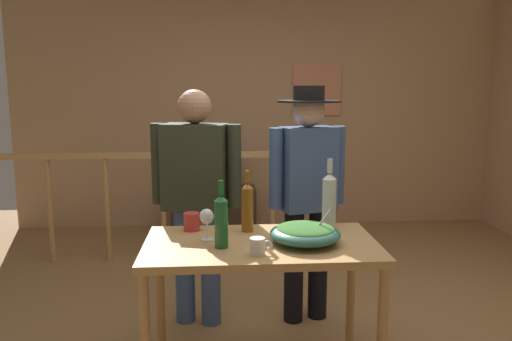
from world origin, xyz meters
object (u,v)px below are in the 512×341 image
(flat_screen_tv, at_px, (213,164))
(wine_glass, at_px, (207,218))
(wine_bottle_amber, at_px, (247,206))
(mug_red, at_px, (192,222))
(wine_bottle_clear, at_px, (329,199))
(stair_railing, at_px, (214,190))
(salad_bowl, at_px, (305,233))
(wine_bottle_green, at_px, (221,220))
(mug_white, at_px, (258,246))
(person_standing_right, at_px, (307,186))
(serving_table, at_px, (261,259))
(framed_picture, at_px, (317,90))
(tv_console, at_px, (214,210))
(person_standing_left, at_px, (196,189))

(flat_screen_tv, xyz_separation_m, wine_glass, (0.01, -2.78, 0.14))
(wine_glass, height_order, wine_bottle_amber, wine_bottle_amber)
(flat_screen_tv, height_order, wine_bottle_amber, wine_bottle_amber)
(mug_red, bearing_deg, wine_bottle_clear, 0.75)
(stair_railing, height_order, mug_red, stair_railing)
(salad_bowl, height_order, mug_red, salad_bowl)
(wine_bottle_green, bearing_deg, mug_white, -35.40)
(wine_glass, relative_size, person_standing_right, 0.11)
(mug_red, bearing_deg, salad_bowl, -24.67)
(flat_screen_tv, xyz_separation_m, person_standing_right, (0.65, -2.10, 0.17))
(stair_railing, xyz_separation_m, wine_bottle_green, (0.06, -2.08, 0.28))
(serving_table, xyz_separation_m, wine_bottle_amber, (-0.06, 0.20, 0.24))
(person_standing_right, bearing_deg, wine_bottle_amber, 36.16)
(framed_picture, xyz_separation_m, wine_glass, (-1.16, -3.10, -0.63))
(wine_glass, xyz_separation_m, person_standing_right, (0.64, 0.68, 0.03))
(flat_screen_tv, bearing_deg, salad_bowl, -79.91)
(wine_bottle_clear, xyz_separation_m, mug_white, (-0.44, -0.45, -0.12))
(flat_screen_tv, relative_size, wine_bottle_green, 1.76)
(framed_picture, relative_size, flat_screen_tv, 0.95)
(tv_console, distance_m, mug_white, 3.13)
(wine_bottle_amber, bearing_deg, person_standing_left, 119.89)
(serving_table, bearing_deg, flat_screen_tv, 95.73)
(framed_picture, bearing_deg, wine_bottle_green, -108.50)
(mug_white, relative_size, person_standing_right, 0.07)
(mug_red, bearing_deg, stair_railing, 86.80)
(serving_table, xyz_separation_m, mug_red, (-0.37, 0.24, 0.14))
(tv_console, xyz_separation_m, flat_screen_tv, (0.00, -0.03, 0.52))
(framed_picture, relative_size, stair_railing, 0.18)
(stair_railing, bearing_deg, mug_white, -83.83)
(framed_picture, relative_size, mug_white, 5.14)
(wine_bottle_green, bearing_deg, wine_bottle_clear, 27.93)
(framed_picture, distance_m, wine_bottle_clear, 3.00)
(mug_white, bearing_deg, wine_glass, 134.87)
(wine_bottle_green, height_order, person_standing_left, person_standing_left)
(wine_glass, relative_size, wine_bottle_clear, 0.42)
(stair_railing, distance_m, person_standing_left, 1.31)
(framed_picture, height_order, wine_bottle_green, framed_picture)
(wine_bottle_green, relative_size, mug_red, 2.73)
(mug_red, bearing_deg, wine_bottle_amber, -7.11)
(flat_screen_tv, relative_size, wine_bottle_clear, 1.52)
(wine_bottle_clear, bearing_deg, salad_bowl, -122.79)
(salad_bowl, xyz_separation_m, wine_glass, (-0.50, 0.09, 0.06))
(framed_picture, height_order, person_standing_right, framed_picture)
(framed_picture, relative_size, person_standing_left, 0.36)
(wine_bottle_amber, xyz_separation_m, wine_bottle_green, (-0.14, -0.28, -0.00))
(stair_railing, relative_size, salad_bowl, 8.48)
(stair_railing, relative_size, mug_red, 24.82)
(tv_console, bearing_deg, salad_bowl, -80.02)
(serving_table, height_order, mug_white, mug_white)
(serving_table, relative_size, person_standing_right, 0.76)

